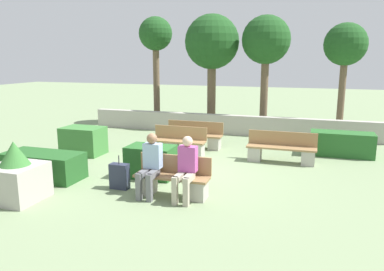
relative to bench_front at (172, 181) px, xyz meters
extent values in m
plane|color=gray|center=(-0.34, 1.60, -0.32)|extent=(60.00, 60.00, 0.00)
cube|color=#ADA89E|center=(-0.34, 6.90, 0.06)|extent=(11.42, 0.30, 0.76)
cube|color=#937047|center=(0.00, -0.04, 0.11)|extent=(1.64, 0.44, 0.05)
cube|color=#937047|center=(0.00, 0.20, 0.34)|extent=(1.64, 0.04, 0.40)
cube|color=#ADA89E|center=(-0.59, -0.04, -0.12)|extent=(0.36, 0.40, 0.41)
cube|color=#ADA89E|center=(0.59, -0.04, -0.12)|extent=(0.36, 0.40, 0.41)
cube|color=#937047|center=(-1.08, 3.28, 0.11)|extent=(1.69, 0.44, 0.05)
cube|color=#937047|center=(-1.08, 3.53, 0.34)|extent=(1.69, 0.04, 0.40)
cube|color=#ADA89E|center=(-1.69, 3.28, -0.12)|extent=(0.36, 0.40, 0.41)
cube|color=#ADA89E|center=(-0.46, 3.28, -0.12)|extent=(0.36, 0.40, 0.41)
cube|color=#937047|center=(-0.93, 4.32, 0.11)|extent=(1.92, 0.44, 0.05)
cube|color=#937047|center=(-0.93, 4.56, 0.34)|extent=(1.92, 0.04, 0.40)
cube|color=#ADA89E|center=(-1.66, 4.32, -0.12)|extent=(0.36, 0.40, 0.41)
cube|color=#ADA89E|center=(-0.20, 4.32, -0.12)|extent=(0.36, 0.40, 0.41)
cube|color=#937047|center=(2.00, 3.39, 0.11)|extent=(1.94, 0.44, 0.05)
cube|color=#937047|center=(2.00, 3.63, 0.34)|extent=(1.94, 0.04, 0.40)
cube|color=#ADA89E|center=(1.26, 3.39, -0.12)|extent=(0.36, 0.40, 0.41)
cube|color=#ADA89E|center=(2.74, 3.39, -0.12)|extent=(0.36, 0.40, 0.41)
cube|color=slate|center=(-0.54, -0.25, 0.20)|extent=(0.14, 0.46, 0.13)
cube|color=slate|center=(-0.34, -0.25, 0.20)|extent=(0.14, 0.46, 0.13)
cube|color=slate|center=(-0.56, -0.48, -0.03)|extent=(0.11, 0.11, 0.59)
cube|color=slate|center=(-0.32, -0.48, -0.03)|extent=(0.11, 0.11, 0.59)
cube|color=#9EBCE0|center=(-0.44, -0.01, 0.54)|extent=(0.38, 0.22, 0.54)
sphere|color=#936B4C|center=(-0.44, -0.03, 0.92)|extent=(0.23, 0.23, 0.23)
cube|color=#B2A893|center=(0.26, -0.25, 0.20)|extent=(0.14, 0.46, 0.13)
cube|color=#B2A893|center=(0.46, -0.25, 0.20)|extent=(0.14, 0.46, 0.13)
cube|color=#B2A893|center=(0.24, -0.48, -0.03)|extent=(0.11, 0.11, 0.59)
cube|color=#B2A893|center=(0.48, -0.48, -0.03)|extent=(0.11, 0.11, 0.59)
cube|color=#B74C9E|center=(0.36, -0.01, 0.54)|extent=(0.38, 0.22, 0.54)
sphere|color=beige|center=(0.36, -0.03, 0.91)|extent=(0.22, 0.22, 0.22)
cube|color=#235623|center=(-3.45, 0.12, 0.00)|extent=(1.95, 0.89, 0.65)
cube|color=#286028|center=(3.68, 4.76, 0.04)|extent=(1.84, 0.73, 0.73)
cube|color=#235623|center=(-0.98, 1.06, 0.07)|extent=(1.16, 0.76, 0.79)
cube|color=#3D7A38|center=(-3.90, 2.48, 0.10)|extent=(1.24, 0.84, 0.85)
cube|color=#ADA89E|center=(-3.00, -1.24, 0.06)|extent=(1.01, 1.01, 0.76)
cone|color=#387533|center=(-3.00, -1.24, 0.69)|extent=(0.62, 0.62, 0.50)
cube|color=#282D42|center=(-1.30, 0.03, -0.03)|extent=(0.43, 0.21, 0.58)
cylinder|color=#333338|center=(-1.30, 0.03, 0.36)|extent=(0.02, 0.02, 0.20)
cylinder|color=brown|center=(-4.03, 8.51, 1.46)|extent=(0.28, 0.28, 3.57)
sphere|color=#1E4C1E|center=(-4.03, 8.51, 3.65)|extent=(1.48, 1.48, 1.48)
cylinder|color=brown|center=(-1.41, 8.35, 1.16)|extent=(0.36, 0.36, 2.96)
sphere|color=#1E4C1E|center=(-1.41, 8.35, 3.27)|extent=(2.27, 2.27, 2.27)
cylinder|color=brown|center=(0.85, 8.16, 1.23)|extent=(0.30, 0.30, 3.11)
sphere|color=#1E4C1E|center=(0.85, 8.16, 3.31)|extent=(1.91, 1.91, 1.91)
cylinder|color=brown|center=(3.79, 8.32, 1.17)|extent=(0.26, 0.26, 2.99)
sphere|color=#1E4C1E|center=(3.79, 8.32, 3.11)|extent=(1.60, 1.60, 1.60)
camera|label=1|loc=(2.80, -7.18, 2.61)|focal=35.00mm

